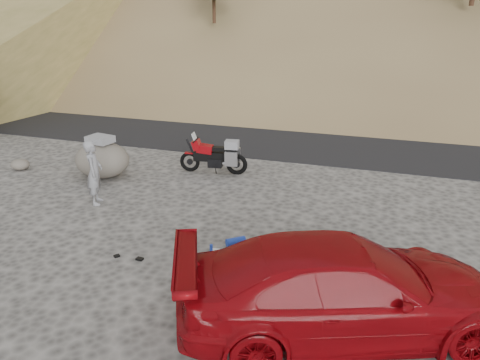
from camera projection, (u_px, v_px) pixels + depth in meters
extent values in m
plane|color=#413F3C|center=(168.00, 221.00, 11.74)|extent=(140.00, 140.00, 0.00)
cube|color=black|center=(262.00, 133.00, 19.76)|extent=(120.00, 7.00, 0.05)
cylinder|color=#382014|center=(214.00, 9.00, 23.63)|extent=(0.17, 0.17, 1.40)
cylinder|color=#382014|center=(21.00, 30.00, 29.91)|extent=(0.15, 0.15, 1.26)
cone|color=black|center=(18.00, 7.00, 29.42)|extent=(1.80, 1.80, 2.03)
torus|color=black|center=(190.00, 162.00, 15.14)|extent=(0.67, 0.21, 0.66)
cylinder|color=black|center=(190.00, 162.00, 15.14)|extent=(0.21, 0.09, 0.20)
torus|color=black|center=(237.00, 164.00, 14.89)|extent=(0.71, 0.23, 0.70)
cylinder|color=black|center=(237.00, 164.00, 14.89)|extent=(0.23, 0.11, 0.22)
cylinder|color=black|center=(192.00, 151.00, 14.99)|extent=(0.38, 0.11, 0.81)
cylinder|color=black|center=(196.00, 140.00, 14.84)|extent=(0.13, 0.62, 0.04)
cube|color=black|center=(212.00, 156.00, 14.94)|extent=(1.22, 0.40, 0.30)
cube|color=black|center=(215.00, 163.00, 14.99)|extent=(0.49, 0.36, 0.28)
cube|color=maroon|center=(205.00, 149.00, 14.89)|extent=(0.56, 0.37, 0.31)
cube|color=maroon|center=(197.00, 145.00, 14.89)|extent=(0.34, 0.38, 0.35)
cube|color=silver|center=(194.00, 137.00, 14.81)|extent=(0.16, 0.31, 0.25)
cube|color=black|center=(220.00, 149.00, 14.80)|extent=(0.57, 0.29, 0.12)
cube|color=black|center=(231.00, 151.00, 14.76)|extent=(0.37, 0.23, 0.10)
cube|color=silver|center=(231.00, 159.00, 14.58)|extent=(0.41, 0.17, 0.45)
cube|color=silver|center=(234.00, 154.00, 15.06)|extent=(0.41, 0.17, 0.45)
cube|color=gray|center=(232.00, 145.00, 14.68)|extent=(0.46, 0.39, 0.26)
cube|color=maroon|center=(189.00, 153.00, 15.03)|extent=(0.31, 0.16, 0.04)
cylinder|color=black|center=(216.00, 169.00, 14.88)|extent=(0.05, 0.21, 0.36)
cylinder|color=silver|center=(230.00, 163.00, 14.77)|extent=(0.46, 0.15, 0.13)
imported|color=gray|center=(98.00, 203.00, 12.83)|extent=(0.64, 0.76, 1.77)
imported|color=maroon|center=(340.00, 327.00, 7.89)|extent=(5.88, 4.17, 1.58)
ellipsoid|color=#5D574F|center=(102.00, 160.00, 14.58)|extent=(2.14, 2.00, 1.12)
cube|color=gray|center=(100.00, 140.00, 14.35)|extent=(0.73, 0.61, 0.18)
ellipsoid|color=#5D574F|center=(20.00, 164.00, 15.34)|extent=(0.64, 0.59, 0.36)
cube|color=white|center=(221.00, 254.00, 10.17)|extent=(0.52, 0.47, 0.02)
cylinder|color=#1B38A7|center=(236.00, 241.00, 10.57)|extent=(0.45, 0.42, 0.18)
cylinder|color=#1B38A7|center=(211.00, 249.00, 10.24)|extent=(0.09, 0.09, 0.19)
cone|color=#AD0C0B|center=(247.00, 260.00, 9.77)|extent=(0.17, 0.17, 0.20)
cube|color=black|center=(140.00, 259.00, 9.97)|extent=(0.16, 0.12, 0.04)
cube|color=black|center=(117.00, 256.00, 10.09)|extent=(0.15, 0.15, 0.04)
cube|color=#83B2CA|center=(182.00, 255.00, 10.16)|extent=(0.40, 0.35, 0.01)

